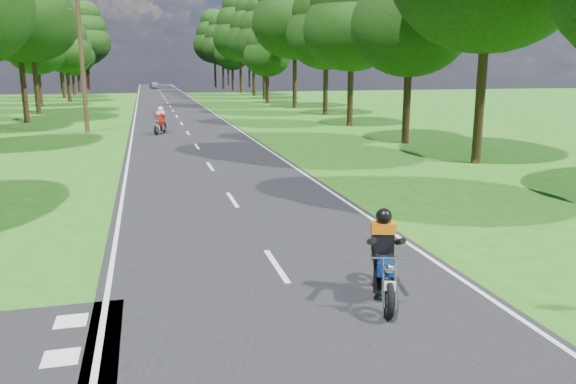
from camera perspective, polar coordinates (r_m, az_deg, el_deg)
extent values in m
plane|color=#255B14|center=(9.89, 1.47, -11.48)|extent=(160.00, 160.00, 0.00)
cube|color=black|center=(58.87, -11.90, 8.52)|extent=(7.00, 140.00, 0.02)
cube|color=silver|center=(11.68, -1.20, -7.47)|extent=(0.12, 2.00, 0.01)
cube|color=silver|center=(17.34, -5.67, -0.78)|extent=(0.12, 2.00, 0.01)
cube|color=silver|center=(23.17, -7.90, 2.59)|extent=(0.12, 2.00, 0.01)
cube|color=silver|center=(29.07, -9.24, 4.59)|extent=(0.12, 2.00, 0.01)
cube|color=silver|center=(35.00, -10.13, 5.92)|extent=(0.12, 2.00, 0.01)
cube|color=silver|center=(40.95, -10.76, 6.86)|extent=(0.12, 2.00, 0.01)
cube|color=silver|center=(46.92, -11.24, 7.56)|extent=(0.12, 2.00, 0.01)
cube|color=silver|center=(52.89, -11.61, 8.10)|extent=(0.12, 2.00, 0.01)
cube|color=silver|center=(58.87, -11.90, 8.53)|extent=(0.12, 2.00, 0.01)
cube|color=silver|center=(64.85, -12.14, 8.88)|extent=(0.12, 2.00, 0.01)
cube|color=silver|center=(70.84, -12.34, 9.18)|extent=(0.12, 2.00, 0.01)
cube|color=silver|center=(76.83, -12.51, 9.42)|extent=(0.12, 2.00, 0.01)
cube|color=silver|center=(82.82, -12.66, 9.64)|extent=(0.12, 2.00, 0.01)
cube|color=silver|center=(88.81, -12.78, 9.82)|extent=(0.12, 2.00, 0.01)
cube|color=silver|center=(94.80, -12.89, 9.98)|extent=(0.12, 2.00, 0.01)
cube|color=silver|center=(100.79, -12.99, 10.12)|extent=(0.12, 2.00, 0.01)
cube|color=silver|center=(106.79, -13.07, 10.24)|extent=(0.12, 2.00, 0.01)
cube|color=silver|center=(112.78, -13.15, 10.35)|extent=(0.12, 2.00, 0.01)
cube|color=silver|center=(118.77, -13.22, 10.45)|extent=(0.12, 2.00, 0.01)
cube|color=silver|center=(124.77, -13.28, 10.54)|extent=(0.12, 2.00, 0.01)
cube|color=silver|center=(58.83, -15.14, 8.36)|extent=(0.10, 140.00, 0.01)
cube|color=silver|center=(59.10, -8.67, 8.67)|extent=(0.10, 140.00, 0.01)
cube|color=silver|center=(8.87, -22.08, -15.32)|extent=(0.50, 0.50, 0.01)
cube|color=silver|center=(9.94, -21.17, -12.12)|extent=(0.50, 0.50, 0.01)
cylinder|color=black|center=(45.10, -25.21, 9.13)|extent=(0.40, 0.40, 4.32)
ellipsoid|color=black|center=(45.19, -25.87, 15.85)|extent=(7.56, 7.56, 6.42)
cylinder|color=black|center=(52.55, -24.18, 9.61)|extent=(0.40, 0.40, 4.40)
ellipsoid|color=black|center=(52.64, -24.74, 15.50)|extent=(7.71, 7.71, 6.55)
cylinder|color=black|center=(62.34, -23.89, 9.40)|extent=(0.40, 0.40, 3.20)
ellipsoid|color=black|center=(62.31, -24.22, 13.01)|extent=(5.60, 5.60, 4.76)
ellipsoid|color=black|center=(62.37, -24.36, 14.44)|extent=(4.80, 4.80, 4.08)
ellipsoid|color=black|center=(62.46, -24.49, 15.86)|extent=(3.60, 3.60, 3.06)
cylinder|color=black|center=(69.38, -21.38, 9.85)|extent=(0.40, 0.40, 3.22)
ellipsoid|color=black|center=(69.35, -21.65, 13.12)|extent=(5.64, 5.64, 4.79)
ellipsoid|color=black|center=(69.40, -21.76, 14.41)|extent=(4.83, 4.83, 4.11)
ellipsoid|color=black|center=(69.49, -21.87, 15.70)|extent=(3.62, 3.62, 3.08)
cylinder|color=black|center=(77.26, -21.86, 10.16)|extent=(0.40, 0.40, 3.61)
ellipsoid|color=black|center=(77.26, -22.14, 13.45)|extent=(6.31, 6.31, 5.37)
ellipsoid|color=black|center=(77.33, -22.25, 14.75)|extent=(5.41, 5.41, 4.60)
ellipsoid|color=black|center=(77.44, -22.36, 16.04)|extent=(4.06, 4.06, 3.45)
cylinder|color=black|center=(85.00, -20.93, 10.07)|extent=(0.40, 0.40, 2.67)
ellipsoid|color=black|center=(84.95, -21.10, 12.28)|extent=(4.67, 4.67, 3.97)
ellipsoid|color=black|center=(84.97, -21.18, 13.15)|extent=(4.00, 4.00, 3.40)
ellipsoid|color=black|center=(85.01, -21.25, 14.03)|extent=(3.00, 3.00, 2.55)
cylinder|color=black|center=(94.12, -20.47, 10.41)|extent=(0.40, 0.40, 3.09)
ellipsoid|color=black|center=(94.09, -20.65, 12.72)|extent=(5.40, 5.40, 4.59)
ellipsoid|color=black|center=(94.13, -20.72, 13.63)|extent=(4.63, 4.63, 3.93)
ellipsoid|color=black|center=(94.18, -20.80, 14.55)|extent=(3.47, 3.47, 2.95)
cylinder|color=black|center=(100.50, -19.57, 10.98)|extent=(0.40, 0.40, 4.48)
ellipsoid|color=black|center=(100.55, -19.81, 14.11)|extent=(7.84, 7.84, 6.66)
ellipsoid|color=black|center=(100.65, -19.90, 15.35)|extent=(6.72, 6.72, 5.71)
ellipsoid|color=black|center=(100.80, -20.00, 16.58)|extent=(5.04, 5.04, 4.28)
cylinder|color=black|center=(109.53, -19.71, 10.95)|extent=(0.40, 0.40, 4.09)
ellipsoid|color=black|center=(109.56, -19.91, 13.58)|extent=(7.16, 7.16, 6.09)
ellipsoid|color=black|center=(109.63, -19.99, 14.62)|extent=(6.14, 6.14, 5.22)
ellipsoid|color=black|center=(109.74, -20.07, 15.66)|extent=(4.61, 4.61, 3.92)
cylinder|color=black|center=(24.94, 18.87, 7.97)|extent=(0.40, 0.40, 4.56)
cylinder|color=black|center=(30.55, 11.94, 8.13)|extent=(0.40, 0.40, 3.49)
ellipsoid|color=black|center=(30.53, 12.32, 16.19)|extent=(6.12, 6.12, 5.20)
cylinder|color=black|center=(38.76, 6.33, 9.38)|extent=(0.40, 0.40, 3.69)
ellipsoid|color=black|center=(38.77, 6.50, 16.11)|extent=(6.46, 6.46, 5.49)
ellipsoid|color=black|center=(38.92, 6.57, 18.75)|extent=(5.54, 5.54, 4.71)
cylinder|color=black|center=(47.46, 3.83, 10.06)|extent=(0.40, 0.40, 3.74)
ellipsoid|color=black|center=(47.47, 3.92, 15.63)|extent=(6.55, 6.55, 5.57)
ellipsoid|color=black|center=(47.60, 3.95, 17.82)|extent=(5.62, 5.62, 4.77)
cylinder|color=black|center=(55.28, 0.68, 10.93)|extent=(0.40, 0.40, 4.64)
ellipsoid|color=black|center=(55.39, 0.70, 16.85)|extent=(8.12, 8.12, 6.91)
cylinder|color=black|center=(62.03, -2.11, 10.32)|extent=(0.40, 0.40, 2.91)
ellipsoid|color=black|center=(61.99, -2.14, 13.62)|extent=(5.09, 5.09, 4.33)
ellipsoid|color=black|center=(62.03, -2.15, 14.93)|extent=(4.36, 4.36, 3.71)
ellipsoid|color=black|center=(62.10, -2.16, 16.24)|extent=(3.27, 3.27, 2.78)
cylinder|color=black|center=(69.58, -2.43, 10.97)|extent=(0.40, 0.40, 3.88)
ellipsoid|color=black|center=(69.60, -2.47, 14.90)|extent=(6.78, 6.78, 5.77)
ellipsoid|color=black|center=(69.70, -2.49, 16.46)|extent=(5.81, 5.81, 4.94)
ellipsoid|color=black|center=(69.84, -2.50, 18.00)|extent=(4.36, 4.36, 3.71)
cylinder|color=black|center=(77.94, -3.49, 11.26)|extent=(0.40, 0.40, 4.18)
ellipsoid|color=black|center=(77.98, -3.55, 15.04)|extent=(7.31, 7.31, 6.21)
ellipsoid|color=black|center=(78.09, -3.57, 16.53)|extent=(6.27, 6.27, 5.33)
ellipsoid|color=black|center=(78.26, -3.59, 18.02)|extent=(4.70, 4.70, 4.00)
cylinder|color=black|center=(86.71, -4.82, 11.53)|extent=(0.40, 0.40, 4.63)
ellipsoid|color=black|center=(86.78, -4.89, 15.30)|extent=(8.11, 8.11, 6.89)
ellipsoid|color=black|center=(86.91, -4.92, 16.79)|extent=(6.95, 6.95, 5.91)
ellipsoid|color=black|center=(87.10, -4.95, 18.27)|extent=(5.21, 5.21, 4.43)
cylinder|color=black|center=(93.90, -5.63, 11.22)|extent=(0.40, 0.40, 3.36)
ellipsoid|color=black|center=(93.88, -5.69, 13.74)|extent=(5.88, 5.88, 5.00)
ellipsoid|color=black|center=(93.93, -5.71, 14.74)|extent=(5.04, 5.04, 4.29)
ellipsoid|color=black|center=(94.00, -5.73, 15.74)|extent=(3.78, 3.78, 3.21)
cylinder|color=black|center=(100.96, -6.58, 11.50)|extent=(0.40, 0.40, 4.09)
ellipsoid|color=black|center=(100.99, -6.66, 14.36)|extent=(7.15, 7.15, 6.08)
ellipsoid|color=black|center=(101.07, -6.69, 15.49)|extent=(6.13, 6.13, 5.21)
ellipsoid|color=black|center=(101.19, -6.72, 16.61)|extent=(4.60, 4.60, 3.91)
cylinder|color=black|center=(108.59, -7.39, 11.67)|extent=(0.40, 0.40, 4.48)
ellipsoid|color=black|center=(108.64, -7.48, 14.58)|extent=(7.84, 7.84, 6.66)
ellipsoid|color=black|center=(108.74, -7.51, 15.73)|extent=(6.72, 6.72, 5.71)
ellipsoid|color=black|center=(108.88, -7.55, 16.87)|extent=(5.04, 5.04, 4.28)
cylinder|color=black|center=(119.26, -20.12, 10.95)|extent=(0.40, 0.40, 3.84)
ellipsoid|color=black|center=(119.27, -20.30, 13.21)|extent=(6.72, 6.72, 5.71)
ellipsoid|color=black|center=(119.33, -20.37, 14.11)|extent=(5.76, 5.76, 4.90)
ellipsoid|color=black|center=(119.41, -20.44, 15.00)|extent=(4.32, 4.32, 3.67)
cylinder|color=black|center=(121.95, -6.09, 11.73)|extent=(0.40, 0.40, 4.16)
ellipsoid|color=black|center=(121.98, -6.14, 14.14)|extent=(7.28, 7.28, 6.19)
ellipsoid|color=black|center=(122.05, -6.17, 15.09)|extent=(6.24, 6.24, 5.30)
ellipsoid|color=black|center=(122.15, -6.19, 16.04)|extent=(4.68, 4.68, 3.98)
cylinder|color=black|center=(104.59, -22.02, 10.56)|extent=(0.40, 0.40, 3.52)
ellipsoid|color=black|center=(104.58, -22.22, 12.93)|extent=(6.16, 6.16, 5.24)
ellipsoid|color=black|center=(104.63, -22.30, 13.87)|extent=(5.28, 5.28, 4.49)
ellipsoid|color=black|center=(104.71, -22.38, 14.80)|extent=(3.96, 3.96, 3.37)
cylinder|color=black|center=(108.46, -3.94, 11.74)|extent=(0.40, 0.40, 4.48)
ellipsoid|color=black|center=(108.50, -3.98, 14.65)|extent=(7.84, 7.84, 6.66)
ellipsoid|color=black|center=(108.60, -4.00, 15.80)|extent=(6.72, 6.72, 5.71)
ellipsoid|color=black|center=(108.74, -4.02, 16.95)|extent=(5.04, 5.04, 4.28)
cylinder|color=#382616|center=(36.85, -20.16, 11.89)|extent=(0.26, 0.26, 8.00)
cube|color=#382616|center=(37.00, -20.57, 16.99)|extent=(1.20, 0.10, 0.10)
imported|color=#A6A8AD|center=(105.24, -13.40, 10.53)|extent=(2.06, 3.86, 1.25)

